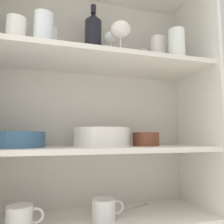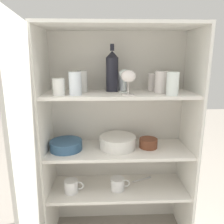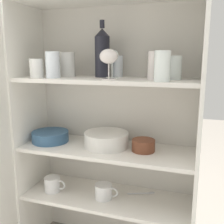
{
  "view_description": "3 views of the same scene",
  "coord_description": "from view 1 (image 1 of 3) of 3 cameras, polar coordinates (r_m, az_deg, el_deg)",
  "views": [
    {
      "loc": [
        -0.23,
        -0.75,
        0.7
      ],
      "look_at": [
        0.05,
        0.2,
        0.81
      ],
      "focal_mm": 35.0,
      "sensor_mm": 36.0,
      "label": 1
    },
    {
      "loc": [
        -0.1,
        -1.19,
        1.25
      ],
      "look_at": [
        -0.04,
        0.18,
        0.9
      ],
      "focal_mm": 35.0,
      "sensor_mm": 36.0,
      "label": 2
    },
    {
      "loc": [
        0.46,
        -1.12,
        1.14
      ],
      "look_at": [
        0.04,
        0.15,
        0.86
      ],
      "focal_mm": 42.0,
      "sensor_mm": 36.0,
      "label": 3
    }
  ],
  "objects": [
    {
      "name": "wine_glass_0",
      "position": [
        1.06,
        -0.29,
        18.27
      ],
      "size": [
        0.07,
        0.07,
        0.14
      ],
      "color": "white",
      "rests_on": "shelf_board_upper"
    },
    {
      "name": "tumbler_glass_1",
      "position": [
        1.04,
        -16.03,
        16.66
      ],
      "size": [
        0.08,
        0.08,
        0.13
      ],
      "color": "white",
      "rests_on": "shelf_board_upper"
    },
    {
      "name": "coffee_mug_extra_1",
      "position": [
        0.92,
        -22.92,
        -24.2
      ],
      "size": [
        0.13,
        0.09,
        0.09
      ],
      "color": "white",
      "rests_on": "shelf_board_lower"
    },
    {
      "name": "coffee_mug_primary",
      "position": [
        0.96,
        -2.07,
        -24.03
      ],
      "size": [
        0.13,
        0.1,
        0.08
      ],
      "color": "white",
      "rests_on": "shelf_board_lower"
    },
    {
      "name": "tumbler_glass_5",
      "position": [
        0.93,
        -17.47,
        19.61
      ],
      "size": [
        0.07,
        0.07,
        0.13
      ],
      "color": "white",
      "rests_on": "shelf_board_upper"
    },
    {
      "name": "tumbler_glass_2",
      "position": [
        1.17,
        8.22,
        13.19
      ],
      "size": [
        0.06,
        0.06,
        0.11
      ],
      "color": "silver",
      "rests_on": "shelf_board_upper"
    },
    {
      "name": "shelf_board_upper",
      "position": [
        1.0,
        -1.94,
        12.6
      ],
      "size": [
        0.93,
        0.32,
        0.02
      ],
      "primitive_type": "cube",
      "color": "silver"
    },
    {
      "name": "cupboard_back_panel",
      "position": [
        1.11,
        -4.21,
        -5.88
      ],
      "size": [
        0.97,
        0.02,
        1.42
      ],
      "primitive_type": "cube",
      "color": "silver",
      "rests_on": "ground_plane"
    },
    {
      "name": "tumbler_glass_0",
      "position": [
        1.16,
        14.85,
        13.6
      ],
      "size": [
        0.08,
        0.08,
        0.11
      ],
      "color": "white",
      "rests_on": "shelf_board_upper"
    },
    {
      "name": "wine_bottle",
      "position": [
        1.1,
        -4.97,
        18.68
      ],
      "size": [
        0.08,
        0.08,
        0.3
      ],
      "color": "black",
      "rests_on": "shelf_board_upper"
    },
    {
      "name": "tumbler_glass_7",
      "position": [
        0.93,
        -23.76,
        18.78
      ],
      "size": [
        0.07,
        0.07,
        0.1
      ],
      "color": "white",
      "rests_on": "shelf_board_upper"
    },
    {
      "name": "plate_stack_white",
      "position": [
        0.96,
        -2.69,
        -6.58
      ],
      "size": [
        0.24,
        0.24,
        0.08
      ],
      "color": "silver",
      "rests_on": "shelf_board_middle"
    },
    {
      "name": "serving_bowl_small",
      "position": [
        1.03,
        8.83,
        -6.86
      ],
      "size": [
        0.12,
        0.12,
        0.06
      ],
      "color": "brown",
      "rests_on": "shelf_board_middle"
    },
    {
      "name": "cupboard_side_right",
      "position": [
        1.16,
        21.48,
        -5.47
      ],
      "size": [
        0.02,
        0.36,
        1.42
      ],
      "primitive_type": "cube",
      "color": "white",
      "rests_on": "ground_plane"
    },
    {
      "name": "serving_spoon",
      "position": [
        1.14,
        7.16,
        -23.08
      ],
      "size": [
        0.15,
        0.07,
        0.01
      ],
      "color": "silver",
      "rests_on": "shelf_board_lower"
    },
    {
      "name": "tumbler_glass_3",
      "position": [
        1.13,
        -1.98,
        13.99
      ],
      "size": [
        0.06,
        0.06,
        0.12
      ],
      "color": "white",
      "rests_on": "shelf_board_upper"
    },
    {
      "name": "mixing_bowl_large",
      "position": [
        0.92,
        -23.66,
        -6.46
      ],
      "size": [
        0.21,
        0.21,
        0.06
      ],
      "color": "#33567A",
      "rests_on": "shelf_board_middle"
    },
    {
      "name": "tumbler_glass_6",
      "position": [
        1.1,
        11.83,
        15.2
      ],
      "size": [
        0.07,
        0.07,
        0.13
      ],
      "color": "silver",
      "rests_on": "shelf_board_upper"
    },
    {
      "name": "wine_glass_1",
      "position": [
        0.98,
        2.26,
        20.36
      ],
      "size": [
        0.09,
        0.09,
        0.14
      ],
      "color": "silver",
      "rests_on": "shelf_board_upper"
    },
    {
      "name": "tumbler_glass_4",
      "position": [
        1.05,
        16.55,
        16.5
      ],
      "size": [
        0.07,
        0.07,
        0.13
      ],
      "color": "white",
      "rests_on": "shelf_board_upper"
    },
    {
      "name": "shelf_board_middle",
      "position": [
        0.95,
        -2.04,
        -9.64
      ],
      "size": [
        0.93,
        0.32,
        0.02
      ],
      "primitive_type": "cube",
      "color": "silver"
    },
    {
      "name": "shelf_board_lower",
      "position": [
        1.0,
        -2.11,
        -26.32
      ],
      "size": [
        0.93,
        0.32,
        0.02
      ],
      "primitive_type": "cube",
      "color": "silver"
    }
  ]
}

